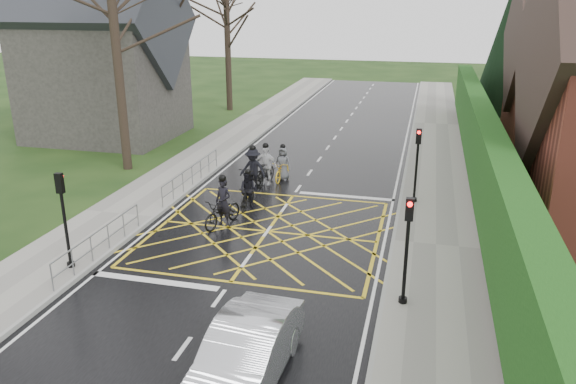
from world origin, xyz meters
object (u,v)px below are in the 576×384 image
at_px(cyclist_back, 248,194).
at_px(cyclist_front, 266,169).
at_px(cyclist_rear, 223,209).
at_px(car, 245,355).
at_px(cyclist_mid, 253,174).
at_px(cyclist_lead, 282,168).

bearing_deg(cyclist_back, cyclist_front, 92.98).
height_order(cyclist_rear, cyclist_back, cyclist_rear).
bearing_deg(car, cyclist_rear, 115.74).
xyz_separation_m(cyclist_back, car, (3.31, -10.46, 0.10)).
xyz_separation_m(cyclist_mid, cyclist_front, (0.33, 0.89, -0.03)).
bearing_deg(cyclist_rear, cyclist_mid, 109.80).
relative_size(cyclist_rear, cyclist_lead, 1.19).
bearing_deg(cyclist_back, car, -72.60).
distance_m(cyclist_front, cyclist_lead, 1.02).
bearing_deg(cyclist_lead, cyclist_rear, -93.48).
relative_size(cyclist_rear, car, 0.49).
relative_size(cyclist_mid, cyclist_lead, 1.21).
distance_m(cyclist_mid, cyclist_front, 0.95).
height_order(cyclist_back, cyclist_lead, cyclist_lead).
xyz_separation_m(cyclist_front, cyclist_lead, (0.58, 0.83, -0.12)).
relative_size(cyclist_front, cyclist_lead, 1.10).
xyz_separation_m(cyclist_rear, cyclist_lead, (0.76, 5.91, -0.05)).
distance_m(cyclist_lead, car, 14.71).
relative_size(cyclist_back, cyclist_mid, 0.75).
distance_m(cyclist_front, car, 14.02).
bearing_deg(cyclist_lead, cyclist_back, -92.03).
distance_m(cyclist_back, cyclist_lead, 3.98).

